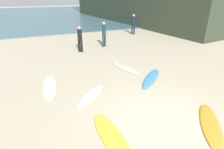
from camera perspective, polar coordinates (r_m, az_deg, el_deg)
ground_plane at (r=5.86m, az=15.90°, el=-14.75°), size 120.00×120.00×0.00m
ocean_water at (r=37.98m, az=-19.44°, el=17.36°), size 120.00×40.00×0.08m
surfboard_0 at (r=8.53m, az=12.16°, el=-1.08°), size 2.06×1.92×0.08m
surfboard_1 at (r=6.30m, az=28.40°, el=-13.62°), size 1.86×2.05×0.07m
surfboard_2 at (r=9.57m, az=4.23°, el=2.17°), size 0.97×2.18×0.06m
surfboard_3 at (r=8.05m, az=-18.86°, el=-3.56°), size 0.80×2.41×0.06m
surfboard_4 at (r=7.02m, az=-6.56°, el=-6.49°), size 1.71×1.73×0.07m
surfboard_5 at (r=5.19m, az=0.14°, el=-19.09°), size 0.66×2.25×0.07m
beachgoer_near at (r=17.86m, az=6.70°, el=15.64°), size 0.39×0.39×1.83m
beachgoer_mid at (r=12.25m, az=-10.00°, el=11.15°), size 0.39×0.39×1.68m
beachgoer_far at (r=13.39m, az=-2.51°, el=12.85°), size 0.39×0.39×1.78m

